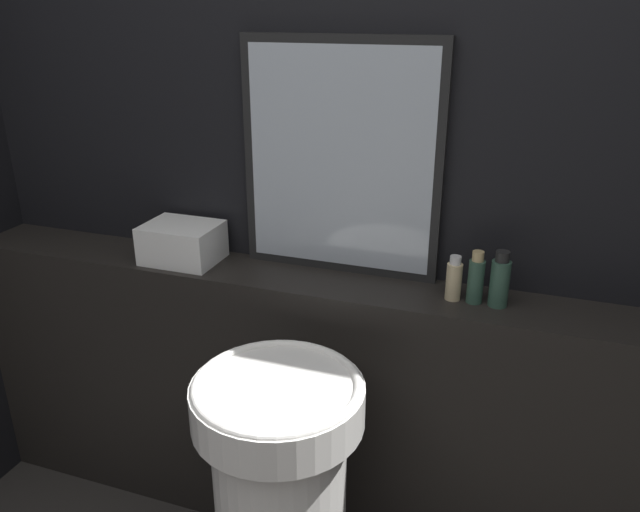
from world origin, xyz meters
TOP-DOWN VIEW (x-y plane):
  - wall_back at (0.00, 1.66)m, footprint 8.00×0.06m
  - vanity_counter at (0.00, 1.51)m, footprint 2.42×0.23m
  - pedestal_sink at (0.02, 1.09)m, footprint 0.42×0.42m
  - mirror at (0.01, 1.61)m, footprint 0.59×0.03m
  - towel_stack at (-0.47, 1.51)m, footprint 0.23×0.18m
  - shampoo_bottle at (0.37, 1.51)m, footprint 0.04×0.04m
  - conditioner_bottle at (0.42, 1.51)m, footprint 0.04×0.04m
  - lotion_bottle at (0.49, 1.51)m, footprint 0.05×0.05m

SIDE VIEW (x-z plane):
  - pedestal_sink at x=0.02m, z-range 0.03..0.86m
  - vanity_counter at x=0.00m, z-range 0.00..0.90m
  - shampoo_bottle at x=0.37m, z-range 0.90..1.03m
  - towel_stack at x=-0.47m, z-range 0.90..1.02m
  - conditioner_bottle at x=0.42m, z-range 0.90..1.05m
  - lotion_bottle at x=0.49m, z-range 0.90..1.05m
  - mirror at x=0.01m, z-range 0.90..1.58m
  - wall_back at x=0.00m, z-range 0.00..2.50m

